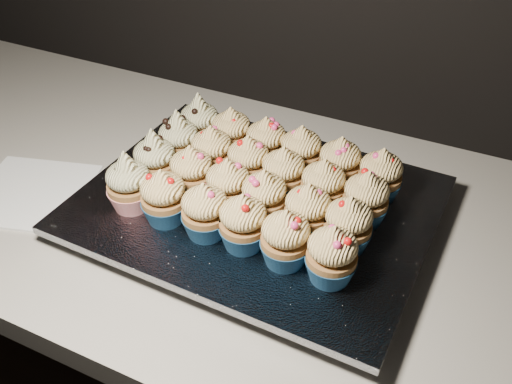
# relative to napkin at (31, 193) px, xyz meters

# --- Properties ---
(cabinet) EXTENTS (2.40, 0.60, 0.86)m
(cabinet) POSITION_rel_napkin_xyz_m (0.22, 0.12, -0.47)
(cabinet) COLOR black
(cabinet) RESTS_ON ground
(worktop) EXTENTS (2.44, 0.64, 0.04)m
(worktop) POSITION_rel_napkin_xyz_m (0.22, 0.12, -0.02)
(worktop) COLOR beige
(worktop) RESTS_ON cabinet
(napkin) EXTENTS (0.21, 0.21, 0.00)m
(napkin) POSITION_rel_napkin_xyz_m (0.00, 0.00, 0.00)
(napkin) COLOR white
(napkin) RESTS_ON worktop
(baking_tray) EXTENTS (0.46, 0.36, 0.02)m
(baking_tray) POSITION_rel_napkin_xyz_m (0.34, 0.10, 0.01)
(baking_tray) COLOR black
(baking_tray) RESTS_ON worktop
(foil_lining) EXTENTS (0.50, 0.39, 0.01)m
(foil_lining) POSITION_rel_napkin_xyz_m (0.34, 0.10, 0.03)
(foil_lining) COLOR silver
(foil_lining) RESTS_ON baking_tray
(cupcake_0) EXTENTS (0.06, 0.06, 0.10)m
(cupcake_0) POSITION_rel_napkin_xyz_m (0.19, 0.01, 0.07)
(cupcake_0) COLOR red
(cupcake_0) RESTS_ON foil_lining
(cupcake_1) EXTENTS (0.06, 0.06, 0.08)m
(cupcake_1) POSITION_rel_napkin_xyz_m (0.25, 0.01, 0.07)
(cupcake_1) COLOR navy
(cupcake_1) RESTS_ON foil_lining
(cupcake_2) EXTENTS (0.06, 0.06, 0.08)m
(cupcake_2) POSITION_rel_napkin_xyz_m (0.31, 0.01, 0.07)
(cupcake_2) COLOR navy
(cupcake_2) RESTS_ON foil_lining
(cupcake_3) EXTENTS (0.06, 0.06, 0.08)m
(cupcake_3) POSITION_rel_napkin_xyz_m (0.37, 0.01, 0.07)
(cupcake_3) COLOR navy
(cupcake_3) RESTS_ON foil_lining
(cupcake_4) EXTENTS (0.06, 0.06, 0.08)m
(cupcake_4) POSITION_rel_napkin_xyz_m (0.43, 0.00, 0.07)
(cupcake_4) COLOR navy
(cupcake_4) RESTS_ON foil_lining
(cupcake_5) EXTENTS (0.06, 0.06, 0.08)m
(cupcake_5) POSITION_rel_napkin_xyz_m (0.49, 0.00, 0.07)
(cupcake_5) COLOR navy
(cupcake_5) RESTS_ON foil_lining
(cupcake_6) EXTENTS (0.06, 0.06, 0.10)m
(cupcake_6) POSITION_rel_napkin_xyz_m (0.19, 0.07, 0.07)
(cupcake_6) COLOR red
(cupcake_6) RESTS_ON foil_lining
(cupcake_7) EXTENTS (0.06, 0.06, 0.08)m
(cupcake_7) POSITION_rel_napkin_xyz_m (0.25, 0.07, 0.07)
(cupcake_7) COLOR navy
(cupcake_7) RESTS_ON foil_lining
(cupcake_8) EXTENTS (0.06, 0.06, 0.08)m
(cupcake_8) POSITION_rel_napkin_xyz_m (0.31, 0.07, 0.07)
(cupcake_8) COLOR navy
(cupcake_8) RESTS_ON foil_lining
(cupcake_9) EXTENTS (0.06, 0.06, 0.08)m
(cupcake_9) POSITION_rel_napkin_xyz_m (0.37, 0.07, 0.07)
(cupcake_9) COLOR navy
(cupcake_9) RESTS_ON foil_lining
(cupcake_10) EXTENTS (0.06, 0.06, 0.08)m
(cupcake_10) POSITION_rel_napkin_xyz_m (0.43, 0.06, 0.07)
(cupcake_10) COLOR navy
(cupcake_10) RESTS_ON foil_lining
(cupcake_11) EXTENTS (0.06, 0.06, 0.08)m
(cupcake_11) POSITION_rel_napkin_xyz_m (0.49, 0.06, 0.07)
(cupcake_11) COLOR navy
(cupcake_11) RESTS_ON foil_lining
(cupcake_12) EXTENTS (0.06, 0.06, 0.10)m
(cupcake_12) POSITION_rel_napkin_xyz_m (0.19, 0.13, 0.07)
(cupcake_12) COLOR red
(cupcake_12) RESTS_ON foil_lining
(cupcake_13) EXTENTS (0.06, 0.06, 0.08)m
(cupcake_13) POSITION_rel_napkin_xyz_m (0.25, 0.13, 0.07)
(cupcake_13) COLOR navy
(cupcake_13) RESTS_ON foil_lining
(cupcake_14) EXTENTS (0.06, 0.06, 0.08)m
(cupcake_14) POSITION_rel_napkin_xyz_m (0.31, 0.13, 0.07)
(cupcake_14) COLOR navy
(cupcake_14) RESTS_ON foil_lining
(cupcake_15) EXTENTS (0.06, 0.06, 0.08)m
(cupcake_15) POSITION_rel_napkin_xyz_m (0.37, 0.13, 0.07)
(cupcake_15) COLOR navy
(cupcake_15) RESTS_ON foil_lining
(cupcake_16) EXTENTS (0.06, 0.06, 0.08)m
(cupcake_16) POSITION_rel_napkin_xyz_m (0.43, 0.12, 0.07)
(cupcake_16) COLOR navy
(cupcake_16) RESTS_ON foil_lining
(cupcake_17) EXTENTS (0.06, 0.06, 0.08)m
(cupcake_17) POSITION_rel_napkin_xyz_m (0.49, 0.12, 0.07)
(cupcake_17) COLOR navy
(cupcake_17) RESTS_ON foil_lining
(cupcake_18) EXTENTS (0.06, 0.06, 0.10)m
(cupcake_18) POSITION_rel_napkin_xyz_m (0.20, 0.19, 0.07)
(cupcake_18) COLOR red
(cupcake_18) RESTS_ON foil_lining
(cupcake_19) EXTENTS (0.06, 0.06, 0.08)m
(cupcake_19) POSITION_rel_napkin_xyz_m (0.25, 0.19, 0.07)
(cupcake_19) COLOR navy
(cupcake_19) RESTS_ON foil_lining
(cupcake_20) EXTENTS (0.06, 0.06, 0.08)m
(cupcake_20) POSITION_rel_napkin_xyz_m (0.31, 0.19, 0.07)
(cupcake_20) COLOR navy
(cupcake_20) RESTS_ON foil_lining
(cupcake_21) EXTENTS (0.06, 0.06, 0.08)m
(cupcake_21) POSITION_rel_napkin_xyz_m (0.37, 0.19, 0.07)
(cupcake_21) COLOR navy
(cupcake_21) RESTS_ON foil_lining
(cupcake_22) EXTENTS (0.06, 0.06, 0.08)m
(cupcake_22) POSITION_rel_napkin_xyz_m (0.43, 0.18, 0.07)
(cupcake_22) COLOR navy
(cupcake_22) RESTS_ON foil_lining
(cupcake_23) EXTENTS (0.06, 0.06, 0.08)m
(cupcake_23) POSITION_rel_napkin_xyz_m (0.49, 0.18, 0.07)
(cupcake_23) COLOR navy
(cupcake_23) RESTS_ON foil_lining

